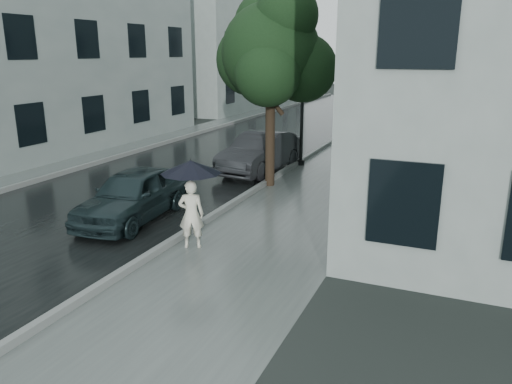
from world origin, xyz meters
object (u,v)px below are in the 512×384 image
at_px(pedestrian, 191,214).
at_px(lamp_post, 299,86).
at_px(car_near, 133,195).
at_px(street_tree, 272,51).
at_px(car_far, 261,152).

xyz_separation_m(pedestrian, lamp_post, (-0.51, 8.81, 2.15)).
height_order(lamp_post, car_near, lamp_post).
bearing_deg(street_tree, lamp_post, 92.67).
height_order(street_tree, lamp_post, street_tree).
bearing_deg(car_near, lamp_post, 72.57).
bearing_deg(street_tree, car_far, 123.09).
xyz_separation_m(pedestrian, car_near, (-2.31, 1.06, -0.10)).
relative_size(pedestrian, lamp_post, 0.30).
height_order(pedestrian, car_far, pedestrian).
bearing_deg(pedestrian, lamp_post, -110.47).
height_order(pedestrian, lamp_post, lamp_post).
bearing_deg(lamp_post, car_far, -100.23).
relative_size(pedestrian, car_near, 0.39).
bearing_deg(lamp_post, pedestrian, -68.92).
relative_size(street_tree, car_near, 1.58).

